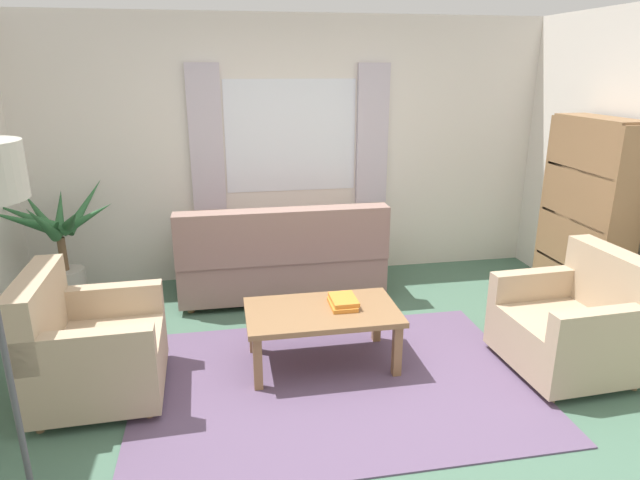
{
  "coord_description": "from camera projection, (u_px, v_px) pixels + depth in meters",
  "views": [
    {
      "loc": [
        -0.7,
        -3.24,
        2.11
      ],
      "look_at": [
        0.02,
        0.7,
        0.83
      ],
      "focal_mm": 30.57,
      "sensor_mm": 36.0,
      "label": 1
    }
  ],
  "objects": [
    {
      "name": "bookshelf",
      "position": [
        584.0,
        227.0,
        4.68
      ],
      "size": [
        0.3,
        0.94,
        1.72
      ],
      "rotation": [
        0.0,
        0.0,
        1.57
      ],
      "color": "olive",
      "rests_on": "ground_plane"
    },
    {
      "name": "window_with_curtains",
      "position": [
        291.0,
        137.0,
        5.4
      ],
      "size": [
        1.98,
        0.07,
        1.4
      ],
      "color": "white"
    },
    {
      "name": "coffee_table",
      "position": [
        322.0,
        317.0,
        3.94
      ],
      "size": [
        1.1,
        0.64,
        0.44
      ],
      "color": "olive",
      "rests_on": "ground_plane"
    },
    {
      "name": "wall_back",
      "position": [
        290.0,
        150.0,
        5.53
      ],
      "size": [
        5.32,
        0.12,
        2.6
      ],
      "primitive_type": "cube",
      "color": "silver",
      "rests_on": "ground_plane"
    },
    {
      "name": "area_rug",
      "position": [
        335.0,
        383.0,
        3.8
      ],
      "size": [
        2.72,
        1.88,
        0.01
      ],
      "primitive_type": "cube",
      "color": "#604C6B",
      "rests_on": "ground_plane"
    },
    {
      "name": "couch",
      "position": [
        281.0,
        259.0,
        5.16
      ],
      "size": [
        1.9,
        0.82,
        0.92
      ],
      "rotation": [
        0.0,
        0.0,
        3.14
      ],
      "color": "gray",
      "rests_on": "ground_plane"
    },
    {
      "name": "ground_plane",
      "position": [
        335.0,
        384.0,
        3.8
      ],
      "size": [
        6.24,
        6.24,
        0.0
      ],
      "primitive_type": "plane",
      "color": "#476B56"
    },
    {
      "name": "book_stack_on_table",
      "position": [
        343.0,
        302.0,
        3.98
      ],
      "size": [
        0.2,
        0.27,
        0.06
      ],
      "color": "orange",
      "rests_on": "coffee_table"
    },
    {
      "name": "armchair_left",
      "position": [
        88.0,
        348.0,
        3.57
      ],
      "size": [
        0.85,
        0.86,
        0.88
      ],
      "rotation": [
        0.0,
        0.0,
        1.6
      ],
      "color": "tan",
      "rests_on": "ground_plane"
    },
    {
      "name": "armchair_right",
      "position": [
        575.0,
        324.0,
        3.89
      ],
      "size": [
        0.86,
        0.88,
        0.88
      ],
      "rotation": [
        0.0,
        0.0,
        -1.52
      ],
      "color": "tan",
      "rests_on": "ground_plane"
    },
    {
      "name": "potted_plant",
      "position": [
        60.0,
        248.0,
        4.85
      ],
      "size": [
        1.07,
        1.13,
        1.13
      ],
      "color": "#B7B2A8",
      "rests_on": "ground_plane"
    }
  ]
}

